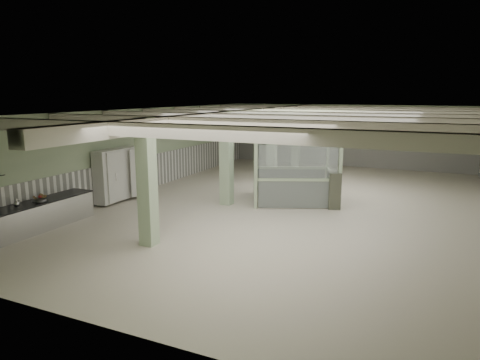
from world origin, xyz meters
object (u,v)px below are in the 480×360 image
at_px(walkin_cooler, 118,176).
at_px(filing_cabinet, 334,190).
at_px(prep_counter, 19,221).
at_px(guard_booth, 295,156).

height_order(walkin_cooler, filing_cabinet, walkin_cooler).
height_order(prep_counter, walkin_cooler, walkin_cooler).
bearing_deg(guard_booth, prep_counter, -151.99).
bearing_deg(walkin_cooler, prep_counter, -88.97).
relative_size(guard_booth, filing_cabinet, 3.05).
relative_size(prep_counter, guard_booth, 1.26).
bearing_deg(prep_counter, filing_cabinet, 41.94).
distance_m(prep_counter, guard_booth, 9.98).
bearing_deg(filing_cabinet, walkin_cooler, 177.45).
bearing_deg(walkin_cooler, filing_cabinet, 17.28).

